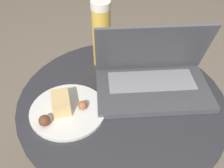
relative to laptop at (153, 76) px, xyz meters
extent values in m
cylinder|color=#9E9EA3|center=(-0.09, -0.06, -0.32)|extent=(0.06, 0.06, 0.51)
cylinder|color=#2D2D33|center=(-0.09, -0.06, -0.05)|extent=(0.64, 0.64, 0.02)
cube|color=#47474C|center=(0.00, -0.02, -0.04)|extent=(0.39, 0.28, 0.02)
cube|color=gray|center=(0.00, 0.01, -0.03)|extent=(0.29, 0.15, 0.00)
cube|color=#47474C|center=(-0.01, 0.04, 0.07)|extent=(0.36, 0.15, 0.20)
cube|color=black|center=(-0.01, 0.04, 0.07)|extent=(0.33, 0.13, 0.18)
cylinder|color=gold|center=(-0.18, 0.11, 0.06)|extent=(0.06, 0.06, 0.21)
cylinder|color=white|center=(-0.18, 0.11, 0.17)|extent=(0.06, 0.06, 0.02)
cylinder|color=silver|center=(-0.24, -0.14, -0.04)|extent=(0.22, 0.22, 0.01)
cube|color=#DBB775|center=(-0.26, -0.14, -0.01)|extent=(0.07, 0.08, 0.05)
sphere|color=#9E5B38|center=(-0.20, -0.13, -0.02)|extent=(0.03, 0.03, 0.03)
sphere|color=brown|center=(-0.29, -0.20, -0.02)|extent=(0.03, 0.03, 0.03)
cube|color=silver|center=(-0.24, -0.20, -0.04)|extent=(0.10, 0.10, 0.00)
cube|color=silver|center=(-0.18, -0.13, -0.04)|extent=(0.05, 0.06, 0.00)
camera|label=1|loc=(-0.05, -0.65, 0.52)|focal=42.00mm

